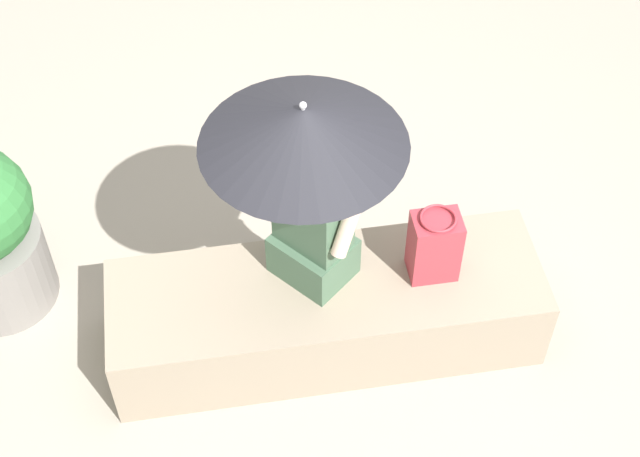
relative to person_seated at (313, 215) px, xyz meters
The scene contains 5 objects.
ground_plane 0.83m from the person_seated, 64.00° to the right, with size 14.00×14.00×0.00m, color #9E9384.
stone_bench 0.62m from the person_seated, 64.00° to the right, with size 2.04×0.63×0.44m, color gray.
person_seated is the anchor object (origin of this frame).
parasol 0.60m from the person_seated, 122.44° to the right, with size 0.85×0.85×1.11m.
handbag_black 0.59m from the person_seated, ahead, with size 0.22×0.17×0.38m.
Camera 1 is at (-0.46, -2.65, 3.94)m, focal length 53.32 mm.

